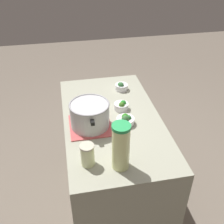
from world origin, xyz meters
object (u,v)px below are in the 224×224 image
broccoli_bowl_front (122,106)px  broccoli_bowl_back (126,120)px  mason_jar (87,155)px  broccoli_bowl_center (121,87)px  lemonade_pitcher (121,147)px  cooking_pot (90,114)px

broccoli_bowl_front → broccoli_bowl_back: (-0.18, 0.01, -0.00)m
mason_jar → broccoli_bowl_center: 0.89m
lemonade_pitcher → broccoli_bowl_back: size_ratio=2.35×
mason_jar → broccoli_bowl_back: size_ratio=1.12×
cooking_pot → mason_jar: cooking_pot is taller
mason_jar → broccoli_bowl_back: (0.33, -0.30, -0.04)m
cooking_pot → lemonade_pitcher: 0.43m
mason_jar → broccoli_bowl_front: size_ratio=1.31×
cooking_pot → broccoli_bowl_front: bearing=-58.3°
cooking_pot → lemonade_pitcher: lemonade_pitcher is taller
lemonade_pitcher → broccoli_bowl_center: 0.88m
cooking_pot → lemonade_pitcher: (-0.41, -0.12, 0.05)m
lemonade_pitcher → broccoli_bowl_front: (0.57, -0.13, -0.12)m
mason_jar → broccoli_bowl_front: (0.51, -0.32, -0.04)m
broccoli_bowl_front → lemonade_pitcher: bearing=166.6°
broccoli_bowl_back → broccoli_bowl_center: bearing=-9.1°
broccoli_bowl_front → broccoli_bowl_back: size_ratio=0.86×
broccoli_bowl_front → broccoli_bowl_center: broccoli_bowl_center is taller
mason_jar → broccoli_bowl_center: size_ratio=1.32×
mason_jar → broccoli_bowl_front: 0.60m
cooking_pot → broccoli_bowl_center: size_ratio=3.19×
mason_jar → lemonade_pitcher: bearing=-106.3°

